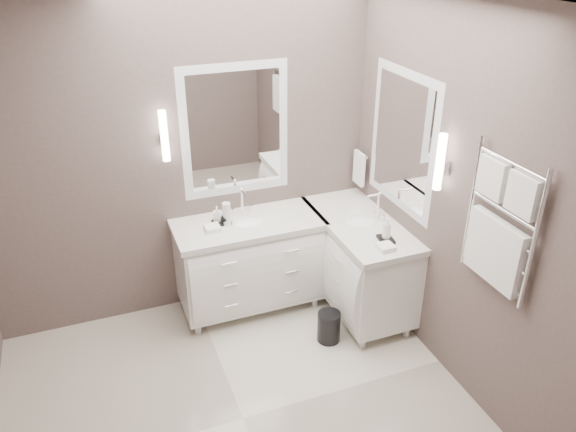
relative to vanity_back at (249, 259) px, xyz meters
name	(u,v)px	position (x,y,z in m)	size (l,w,h in m)	color
floor	(243,419)	(-0.45, -1.23, -0.49)	(3.20, 3.00, 0.01)	beige
ceiling	(222,3)	(-0.45, -1.23, 2.22)	(3.20, 3.00, 0.01)	white
wall_back	(182,161)	(-0.45, 0.28, 0.86)	(3.20, 0.01, 2.70)	#554744
wall_right	(464,207)	(1.15, -1.23, 0.86)	(0.01, 3.00, 2.70)	#554744
vanity_back	(249,259)	(0.00, 0.00, 0.00)	(1.24, 0.59, 0.97)	white
vanity_right	(358,258)	(0.88, -0.33, 0.00)	(0.59, 1.24, 0.97)	white
mirror_back	(235,131)	(0.00, 0.26, 1.06)	(0.90, 0.02, 1.10)	white
mirror_right	(402,141)	(1.14, -0.43, 1.06)	(0.02, 0.90, 1.10)	white
sconce_back	(164,137)	(-0.58, 0.20, 1.11)	(0.06, 0.06, 0.40)	white
sconce_right	(440,163)	(1.08, -1.01, 1.11)	(0.06, 0.06, 0.40)	white
towel_bar_corner	(359,168)	(1.09, 0.13, 0.63)	(0.03, 0.22, 0.30)	white
towel_ladder	(499,229)	(1.10, -1.63, 0.91)	(0.06, 0.58, 0.90)	white
waste_bin	(329,327)	(0.45, -0.68, -0.35)	(0.19, 0.19, 0.26)	black
amenity_tray_back	(222,222)	(-0.21, 0.05, 0.38)	(0.15, 0.11, 0.02)	black
amenity_tray_right	(386,239)	(0.91, -0.69, 0.38)	(0.11, 0.14, 0.02)	black
water_bottle	(227,214)	(-0.17, 0.01, 0.46)	(0.07, 0.07, 0.19)	silver
soap_bottle_a	(217,214)	(-0.24, 0.07, 0.45)	(0.06, 0.06, 0.13)	white
soap_bottle_b	(226,216)	(-0.18, 0.02, 0.44)	(0.08, 0.08, 0.10)	black
soap_bottle_c	(387,228)	(0.91, -0.69, 0.47)	(0.07, 0.07, 0.18)	white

